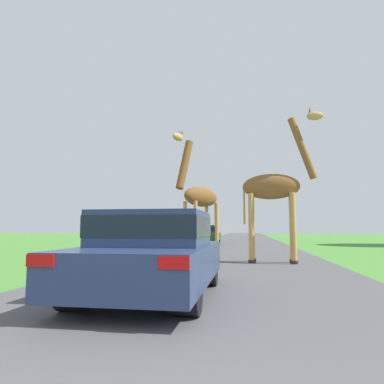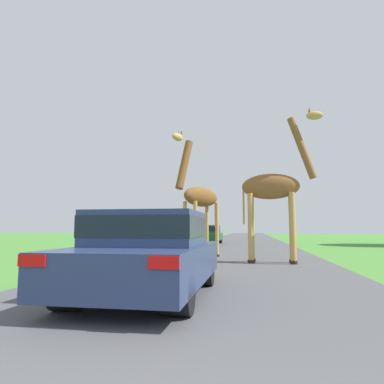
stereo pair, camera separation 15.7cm
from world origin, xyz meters
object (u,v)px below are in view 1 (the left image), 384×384
giraffe_near_road (199,197)px  giraffe_companion (275,191)px  car_lead_maroon (153,251)px  car_queue_left (183,238)px  car_queue_right (207,234)px

giraffe_near_road → giraffe_companion: 3.34m
giraffe_near_road → car_lead_maroon: size_ratio=1.19×
car_lead_maroon → car_queue_left: (-1.63, 11.27, -0.08)m
giraffe_near_road → car_queue_left: 4.06m
car_queue_right → car_queue_left: (-0.20, -9.01, -0.07)m
car_lead_maroon → car_queue_right: 20.34m
giraffe_near_road → car_queue_right: 12.58m
giraffe_near_road → car_queue_left: bearing=-41.2°
car_lead_maroon → giraffe_near_road: bearing=92.3°
giraffe_companion → car_lead_maroon: giraffe_companion is taller
car_queue_right → car_queue_left: car_queue_right is taller
giraffe_companion → car_lead_maroon: 6.96m
giraffe_near_road → giraffe_companion: bearing=178.2°
giraffe_companion → giraffe_near_road: bearing=-116.1°
giraffe_near_road → car_queue_right: giraffe_near_road is taller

